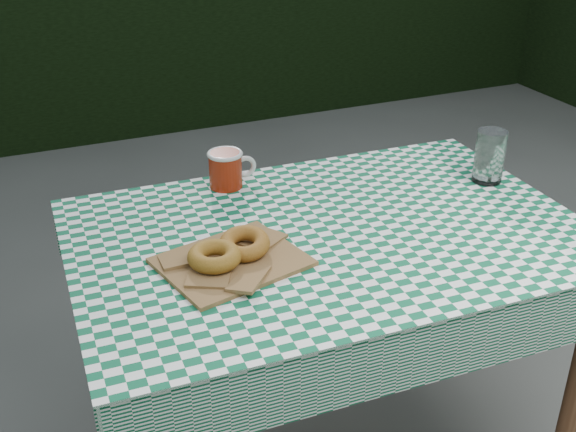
# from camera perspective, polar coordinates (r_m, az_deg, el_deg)

# --- Properties ---
(table) EXTENTS (1.20, 0.82, 0.75)m
(table) POSITION_cam_1_polar(r_m,az_deg,el_deg) (1.88, 3.06, -11.43)
(table) COLOR brown
(table) RESTS_ON ground
(tablecloth) EXTENTS (1.22, 0.84, 0.01)m
(tablecloth) POSITION_cam_1_polar(r_m,az_deg,el_deg) (1.67, 3.38, -1.26)
(tablecloth) COLOR #0D5837
(tablecloth) RESTS_ON table
(paper_bag) EXTENTS (0.34, 0.30, 0.02)m
(paper_bag) POSITION_cam_1_polar(r_m,az_deg,el_deg) (1.53, -4.55, -3.60)
(paper_bag) COLOR olive
(paper_bag) RESTS_ON tablecloth
(bagel_front) EXTENTS (0.13, 0.13, 0.04)m
(bagel_front) POSITION_cam_1_polar(r_m,az_deg,el_deg) (1.50, -5.94, -3.24)
(bagel_front) COLOR #9C6820
(bagel_front) RESTS_ON paper_bag
(bagel_back) EXTENTS (0.15, 0.15, 0.04)m
(bagel_back) POSITION_cam_1_polar(r_m,az_deg,el_deg) (1.54, -3.52, -2.21)
(bagel_back) COLOR #9D6520
(bagel_back) RESTS_ON paper_bag
(coffee_mug) EXTENTS (0.18, 0.18, 0.10)m
(coffee_mug) POSITION_cam_1_polar(r_m,az_deg,el_deg) (1.87, -5.05, 3.74)
(coffee_mug) COLOR maroon
(coffee_mug) RESTS_ON tablecloth
(drinking_glass) EXTENTS (0.08, 0.08, 0.14)m
(drinking_glass) POSITION_cam_1_polar(r_m,az_deg,el_deg) (1.96, 15.91, 4.64)
(drinking_glass) COLOR silver
(drinking_glass) RESTS_ON tablecloth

